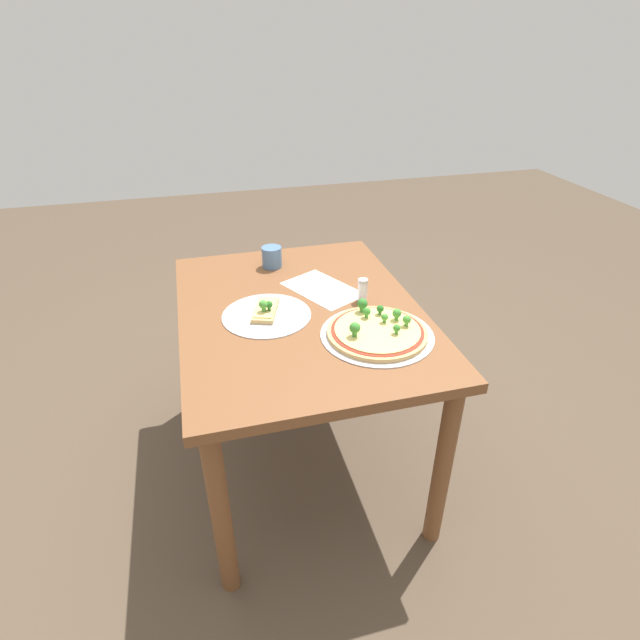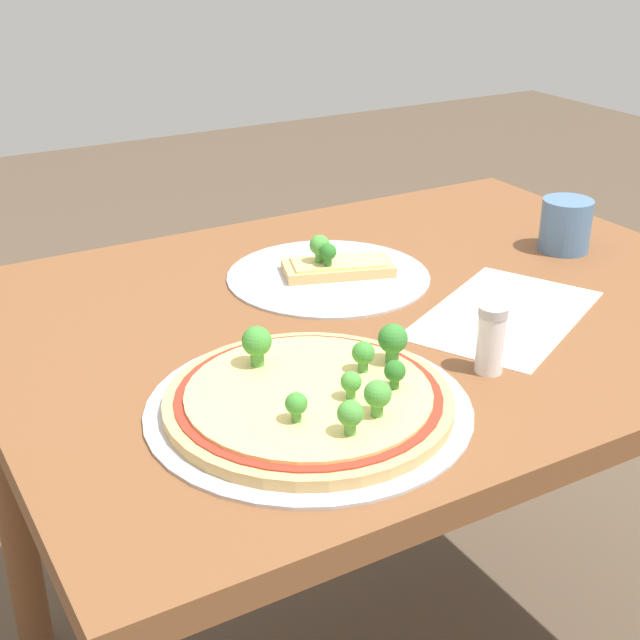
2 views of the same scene
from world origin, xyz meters
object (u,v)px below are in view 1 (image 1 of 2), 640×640
object	(u,v)px
drinking_cup	(272,257)
condiment_shaker	(363,290)
pizza_tray_slice	(266,313)
pizza_tray_whole	(377,331)
dining_table	(300,333)

from	to	relation	value
drinking_cup	condiment_shaker	distance (m)	0.46
drinking_cup	condiment_shaker	size ratio (longest dim) A/B	0.99
pizza_tray_slice	pizza_tray_whole	bearing A→B (deg)	56.28
drinking_cup	condiment_shaker	xyz separation A→B (m)	(0.38, 0.27, 0.00)
dining_table	drinking_cup	xyz separation A→B (m)	(-0.38, -0.03, 0.14)
pizza_tray_whole	drinking_cup	xyz separation A→B (m)	(-0.61, -0.24, 0.03)
pizza_tray_whole	drinking_cup	size ratio (longest dim) A/B	4.32
dining_table	drinking_cup	bearing A→B (deg)	-175.19
pizza_tray_whole	drinking_cup	world-z (taller)	drinking_cup
pizza_tray_slice	drinking_cup	bearing A→B (deg)	166.91
pizza_tray_slice	condiment_shaker	bearing A→B (deg)	92.37
drinking_cup	dining_table	bearing A→B (deg)	4.81
pizza_tray_whole	dining_table	bearing A→B (deg)	-138.53
pizza_tray_whole	drinking_cup	bearing A→B (deg)	-158.79
pizza_tray_whole	pizza_tray_slice	size ratio (longest dim) A/B	1.20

